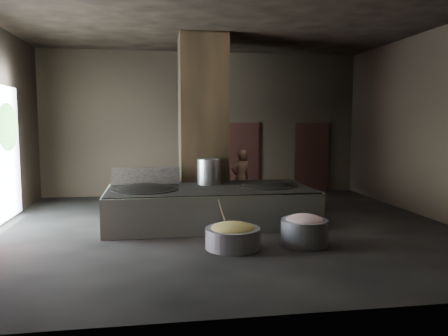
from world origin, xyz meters
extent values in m
cube|color=black|center=(0.00, 0.00, -0.05)|extent=(10.00, 9.00, 0.10)
cube|color=black|center=(0.00, 0.00, 4.55)|extent=(10.00, 9.00, 0.10)
cube|color=black|center=(0.00, 4.55, 2.25)|extent=(10.00, 0.10, 4.50)
cube|color=black|center=(0.00, -4.55, 2.25)|extent=(10.00, 0.10, 4.50)
cube|color=black|center=(5.05, 0.00, 2.25)|extent=(0.10, 9.00, 4.50)
cube|color=black|center=(-0.30, 1.90, 2.25)|extent=(1.20, 1.20, 4.50)
cube|color=beige|center=(-0.31, 0.40, 0.40)|extent=(4.67, 2.29, 0.81)
cube|color=black|center=(-0.31, 0.40, 0.82)|extent=(4.54, 2.18, 0.03)
ellipsoid|color=black|center=(-1.76, 0.35, 0.75)|extent=(1.46, 1.46, 0.40)
cylinder|color=black|center=(-1.76, 0.35, 0.82)|extent=(1.49, 1.49, 0.05)
ellipsoid|color=black|center=(1.04, 0.45, 0.75)|extent=(1.36, 1.36, 0.38)
cylinder|color=black|center=(1.04, 0.45, 0.82)|extent=(1.39, 1.39, 0.05)
cylinder|color=#B1B3B9|center=(-0.26, 0.95, 1.13)|extent=(0.56, 0.56, 0.61)
cube|color=black|center=(-1.76, 1.15, 1.03)|extent=(1.61, 0.08, 0.40)
imported|color=#986B4D|center=(0.77, 2.23, 0.78)|extent=(0.66, 0.54, 1.57)
cylinder|color=gray|center=(-0.13, -1.63, 0.19)|extent=(1.23, 1.23, 0.38)
ellipsoid|color=olive|center=(-0.13, -1.63, 0.35)|extent=(0.84, 0.84, 0.26)
cylinder|color=#B1B3B9|center=(-0.28, -1.48, 0.55)|extent=(0.28, 0.33, 0.72)
cylinder|color=gray|center=(1.24, -1.64, 0.24)|extent=(1.12, 1.12, 0.49)
ellipsoid|color=#BC7471|center=(1.24, -1.64, 0.45)|extent=(0.73, 0.73, 0.28)
cube|color=black|center=(1.20, 4.45, 1.10)|extent=(1.18, 0.08, 2.38)
cube|color=#8C6647|center=(1.28, 4.55, 1.05)|extent=(0.83, 0.04, 1.95)
cube|color=black|center=(3.60, 4.45, 1.10)|extent=(1.18, 0.08, 2.38)
cube|color=#8C6647|center=(3.39, 4.67, 1.05)|extent=(0.87, 0.04, 2.07)
ellipsoid|color=#194714|center=(-4.85, 1.30, 2.20)|extent=(0.28, 1.10, 1.10)
camera|label=1|loc=(-1.50, -9.37, 2.32)|focal=35.00mm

